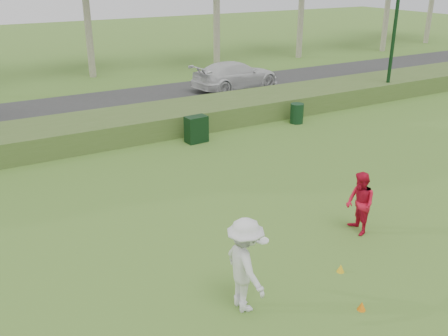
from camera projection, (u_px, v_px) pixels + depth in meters
ground at (310, 277)px, 11.44m from camera, size 120.00×120.00×0.00m
reed_strip at (130, 124)px, 20.93m from camera, size 80.00×3.00×0.90m
park_road at (96, 107)px, 25.11m from camera, size 80.00×6.00×0.06m
player_white at (245, 265)px, 10.07m from camera, size 0.96×1.38×2.05m
player_red at (360, 204)px, 13.06m from camera, size 0.84×0.97×1.71m
cone_orange at (362, 306)px, 10.33m from camera, size 0.18×0.18×0.20m
cone_yellow at (341, 268)px, 11.61m from camera, size 0.18×0.18×0.20m
utility_cabinet at (196, 129)px, 20.03m from camera, size 0.89×0.59×1.07m
trash_bin at (297, 113)px, 22.50m from camera, size 0.61×0.61×0.90m
car_right at (236, 75)px, 28.49m from camera, size 5.49×2.73×1.53m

